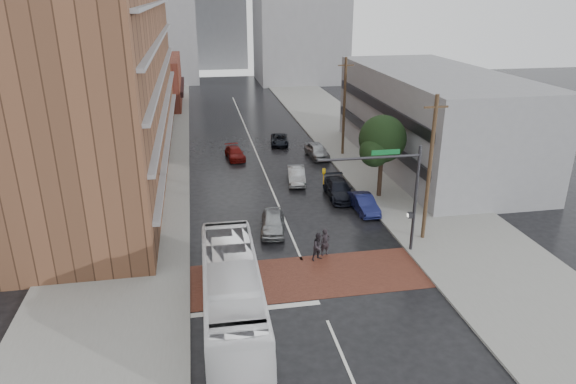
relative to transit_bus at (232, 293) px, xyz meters
name	(u,v)px	position (x,y,z in m)	size (l,w,h in m)	color
ground	(310,281)	(4.79, 3.13, -1.68)	(160.00, 160.00, 0.00)	black
crosswalk	(309,276)	(4.79, 3.63, -1.67)	(14.00, 5.00, 0.02)	brown
sidewalk_west	(144,162)	(-6.71, 28.13, -1.61)	(9.00, 90.00, 0.15)	gray
sidewalk_east	(364,150)	(16.29, 28.13, -1.61)	(9.00, 90.00, 0.15)	gray
apartment_block	(97,15)	(-9.21, 27.13, 12.32)	(10.00, 44.00, 28.00)	brown
storefront_west	(153,81)	(-7.21, 57.13, 1.82)	(8.00, 16.00, 7.00)	brown
building_east	(432,118)	(21.29, 23.13, 2.82)	(11.00, 26.00, 9.00)	gray
distant_tower_center	(217,11)	(4.79, 98.13, 10.32)	(12.00, 10.00, 24.00)	gray
street_tree	(382,142)	(13.31, 15.17, 3.05)	(4.20, 4.10, 6.90)	#332319
signal_mast	(395,185)	(10.64, 5.63, 3.05)	(6.50, 0.30, 7.20)	#2D2D33
utility_pole_near	(430,169)	(13.59, 7.13, 3.46)	(1.60, 0.26, 10.00)	#473321
utility_pole_far	(344,106)	(13.59, 27.13, 3.46)	(1.60, 0.26, 10.00)	#473321
transit_bus	(232,293)	(0.00, 0.00, 0.00)	(2.83, 12.08, 3.37)	white
pedestrian_a	(325,242)	(6.41, 6.13, -0.77)	(0.66, 0.44, 1.82)	black
pedestrian_b	(319,247)	(5.86, 5.58, -0.76)	(0.90, 0.70, 1.85)	black
car_travel_a	(273,222)	(3.63, 10.18, -0.97)	(1.70, 4.21, 1.44)	#939699
car_travel_b	(296,175)	(7.21, 19.78, -0.99)	(1.48, 4.23, 1.39)	#95999C
car_travel_c	(235,153)	(2.42, 27.81, -1.10)	(1.64, 4.04, 1.17)	maroon
suv_travel	(279,140)	(7.75, 32.19, -1.12)	(1.88, 4.08, 1.13)	black
car_parked_near	(364,204)	(11.09, 12.42, -1.02)	(1.41, 4.04, 1.33)	#121742
car_parked_mid	(339,189)	(9.99, 15.66, -0.97)	(1.99, 4.89, 1.42)	black
car_parked_far	(317,150)	(10.76, 26.77, -0.94)	(1.76, 4.38, 1.49)	#9A9DA1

